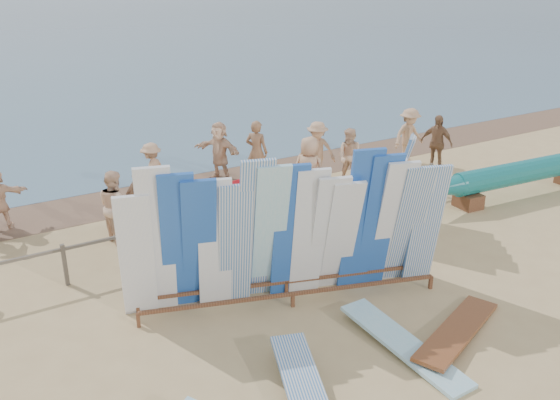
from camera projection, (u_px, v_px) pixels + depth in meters
ground at (314, 297)px, 11.57m from camera, size 160.00×160.00×0.00m
wet_sand_strip at (175, 188)px, 17.30m from camera, size 40.00×2.60×0.01m
fence at (241, 216)px, 13.72m from camera, size 12.08×0.08×0.90m
main_surfboard_rack at (289, 236)px, 10.96m from camera, size 6.04×2.43×3.04m
side_surfboard_rack at (395, 187)px, 14.12m from camera, size 1.98×1.90×2.52m
outrigger_canoe at (524, 173)px, 16.50m from camera, size 7.29×1.17×1.03m
vendor_table at (390, 232)px, 13.63m from camera, size 0.84×0.66×1.01m
flat_board_c at (457, 336)px, 10.36m from camera, size 2.71×1.55×0.22m
flat_board_b at (403, 350)px, 9.97m from camera, size 0.63×2.71×0.23m
beach_chair_left at (255, 208)px, 15.12m from camera, size 0.67×0.69×0.92m
beach_chair_right at (247, 206)px, 15.22m from camera, size 0.68×0.70×0.96m
stroller at (318, 195)px, 15.68m from camera, size 0.56×0.74×0.95m
beachgoer_4 at (139, 201)px, 14.16m from camera, size 1.02×0.79×1.60m
beachgoer_7 at (257, 152)px, 17.45m from camera, size 0.71×0.78×1.88m
beachgoer_5 at (219, 151)px, 17.77m from camera, size 1.21×1.69×1.76m
beachgoer_6 at (309, 171)px, 15.83m from camera, size 0.88×1.00×1.88m
beachgoer_8 at (350, 157)px, 17.31m from camera, size 0.76×0.90×1.68m
beachgoer_2 at (115, 206)px, 13.69m from camera, size 0.53×0.89×1.72m
beachgoer_9 at (317, 150)px, 17.83m from camera, size 1.13×1.13×1.75m
beachgoer_3 at (152, 171)px, 16.30m from camera, size 1.03×1.01×1.58m
beachgoer_extra_0 at (409, 136)px, 19.25m from camera, size 1.17×0.50×1.81m
beachgoer_10 at (436, 143)px, 18.52m from camera, size 0.79×1.14×1.78m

